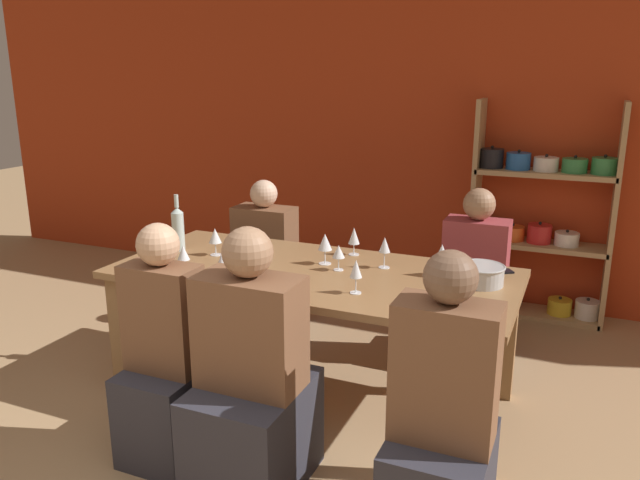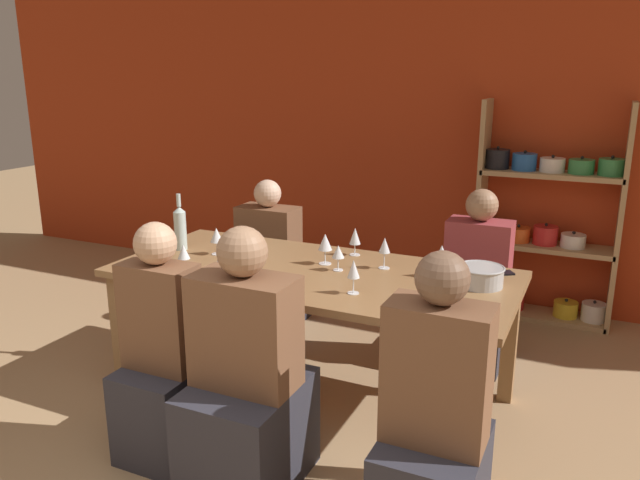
{
  "view_description": "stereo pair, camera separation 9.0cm",
  "coord_description": "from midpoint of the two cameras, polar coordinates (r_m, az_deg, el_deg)",
  "views": [
    {
      "loc": [
        1.36,
        -1.21,
        1.85
      ],
      "look_at": [
        0.01,
        1.9,
        0.92
      ],
      "focal_mm": 35.0,
      "sensor_mm": 36.0,
      "label": 1
    },
    {
      "loc": [
        1.44,
        -1.17,
        1.85
      ],
      "look_at": [
        0.01,
        1.9,
        0.92
      ],
      "focal_mm": 35.0,
      "sensor_mm": 36.0,
      "label": 2
    }
  ],
  "objects": [
    {
      "name": "wall_back_red",
      "position": [
        5.23,
        9.41,
        9.64
      ],
      "size": [
        8.8,
        0.06,
        2.7
      ],
      "color": "#B23819",
      "rests_on": "ground_plane"
    },
    {
      "name": "shelf_unit",
      "position": [
        4.97,
        20.22,
        0.81
      ],
      "size": [
        1.02,
        0.3,
        1.64
      ],
      "color": "tan",
      "rests_on": "ground_plane"
    },
    {
      "name": "dining_table",
      "position": [
        3.5,
        0.05,
        -4.14
      ],
      "size": [
        2.23,
        1.0,
        0.77
      ],
      "color": "olive",
      "rests_on": "ground_plane"
    },
    {
      "name": "mixing_bowl",
      "position": [
        3.33,
        15.2,
        -3.13
      ],
      "size": [
        0.25,
        0.25,
        0.1
      ],
      "color": "#B7BABC",
      "rests_on": "dining_table"
    },
    {
      "name": "wine_bottle_green",
      "position": [
        3.92,
        -12.03,
        1.15
      ],
      "size": [
        0.07,
        0.07,
        0.35
      ],
      "color": "#B2C6C1",
      "rests_on": "dining_table"
    },
    {
      "name": "wine_glass_red_a",
      "position": [
        3.55,
        1.2,
        -0.27
      ],
      "size": [
        0.08,
        0.08,
        0.18
      ],
      "color": "white",
      "rests_on": "dining_table"
    },
    {
      "name": "wine_glass_white_a",
      "position": [
        3.55,
        -6.24,
        -0.51
      ],
      "size": [
        0.08,
        0.08,
        0.16
      ],
      "color": "white",
      "rests_on": "dining_table"
    },
    {
      "name": "wine_glass_white_b",
      "position": [
        3.44,
        2.42,
        -1.16
      ],
      "size": [
        0.07,
        0.07,
        0.14
      ],
      "color": "white",
      "rests_on": "dining_table"
    },
    {
      "name": "wine_glass_empty_a",
      "position": [
        3.08,
        3.92,
        -2.75
      ],
      "size": [
        0.06,
        0.06,
        0.17
      ],
      "color": "white",
      "rests_on": "dining_table"
    },
    {
      "name": "wine_glass_empty_b",
      "position": [
        3.4,
        11.8,
        -1.28
      ],
      "size": [
        0.08,
        0.08,
        0.18
      ],
      "color": "white",
      "rests_on": "dining_table"
    },
    {
      "name": "wine_glass_red_b",
      "position": [
        3.22,
        -8.28,
        -1.98
      ],
      "size": [
        0.07,
        0.07,
        0.19
      ],
      "color": "white",
      "rests_on": "dining_table"
    },
    {
      "name": "wine_glass_empty_c",
      "position": [
        3.49,
        6.66,
        -0.57
      ],
      "size": [
        0.06,
        0.06,
        0.18
      ],
      "color": "white",
      "rests_on": "dining_table"
    },
    {
      "name": "wine_glass_white_c",
      "position": [
        3.73,
        3.91,
        0.27
      ],
      "size": [
        0.07,
        0.07,
        0.17
      ],
      "color": "white",
      "rests_on": "dining_table"
    },
    {
      "name": "wine_glass_empty_d",
      "position": [
        3.51,
        -11.65,
        -1.13
      ],
      "size": [
        0.07,
        0.07,
        0.15
      ],
      "color": "white",
      "rests_on": "dining_table"
    },
    {
      "name": "wine_glass_red_c",
      "position": [
        3.78,
        -8.77,
        0.37
      ],
      "size": [
        0.08,
        0.08,
        0.17
      ],
      "color": "white",
      "rests_on": "dining_table"
    },
    {
      "name": "cell_phone",
      "position": [
        3.56,
        16.79,
        -2.92
      ],
      "size": [
        0.16,
        0.14,
        0.01
      ],
      "color": "black",
      "rests_on": "dining_table"
    },
    {
      "name": "person_near_a",
      "position": [
        2.89,
        -5.77,
        -13.9
      ],
      "size": [
        0.46,
        0.57,
        1.22
      ],
      "color": "#2D2D38",
      "rests_on": "ground_plane"
    },
    {
      "name": "person_far_a",
      "position": [
        4.62,
        -4.1,
        -3.11
      ],
      "size": [
        0.44,
        0.54,
        1.09
      ],
      "rotation": [
        0.0,
        0.0,
        3.14
      ],
      "color": "#2D2D38",
      "rests_on": "ground_plane"
    },
    {
      "name": "person_near_b",
      "position": [
        2.62,
        11.36,
        -17.4
      ],
      "size": [
        0.4,
        0.5,
        1.21
      ],
      "color": "#2D2D38",
      "rests_on": "ground_plane"
    },
    {
      "name": "person_far_b",
      "position": [
        4.16,
        14.62,
        -5.36
      ],
      "size": [
        0.4,
        0.5,
        1.14
      ],
      "rotation": [
        0.0,
        0.0,
        3.14
      ],
      "color": "#2D2D38",
      "rests_on": "ground_plane"
    },
    {
      "name": "person_near_c",
      "position": [
        3.16,
        -13.23,
        -11.59
      ],
      "size": [
        0.36,
        0.45,
        1.18
      ],
      "color": "#2D2D38",
      "rests_on": "ground_plane"
    }
  ]
}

